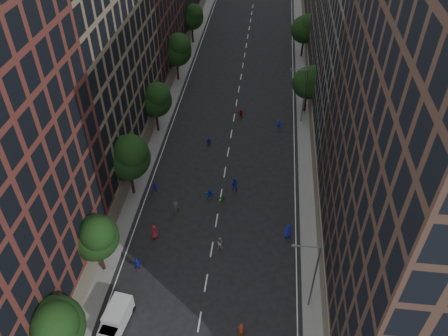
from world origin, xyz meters
name	(u,v)px	position (x,y,z in m)	size (l,w,h in m)	color
ground	(231,136)	(0.00, 40.00, 0.00)	(240.00, 240.00, 0.00)	black
sidewalk_left	(164,104)	(-12.00, 47.50, 0.07)	(4.00, 105.00, 0.15)	slate
sidewalk_right	(309,113)	(12.00, 47.50, 0.07)	(4.00, 105.00, 0.15)	slate
bldg_left_b	(73,36)	(-19.00, 35.00, 17.00)	(14.00, 26.00, 34.00)	#7F6C53
bldg_right_a	(445,152)	(19.00, 15.00, 18.00)	(14.00, 30.00, 36.00)	#462F25
bldg_right_b	(380,25)	(19.00, 44.00, 16.50)	(14.00, 28.00, 33.00)	#655E53
tree_left_0	(54,326)	(-11.01, 3.85, 5.96)	(5.20, 5.20, 8.83)	black
tree_left_1	(96,237)	(-11.02, 13.86, 5.55)	(4.80, 4.80, 8.21)	black
tree_left_2	(128,156)	(-10.99, 25.83, 6.36)	(5.60, 5.60, 9.45)	black
tree_left_3	(156,99)	(-11.02, 39.85, 5.82)	(5.00, 5.00, 8.58)	black
tree_left_4	(177,49)	(-11.00, 55.84, 6.10)	(5.40, 5.40, 9.08)	black
tree_left_5	(192,16)	(-11.02, 71.86, 5.68)	(4.80, 4.80, 8.33)	black
tree_right_a	(310,81)	(11.38, 47.85, 5.63)	(5.00, 5.00, 8.39)	black
tree_right_b	(306,28)	(11.39, 67.85, 5.96)	(5.20, 5.20, 8.83)	black
streetlamp_near	(312,274)	(10.37, 12.00, 5.17)	(2.64, 0.22, 9.06)	#595B60
streetlamp_far	(303,93)	(10.37, 45.00, 5.17)	(2.64, 0.22, 9.06)	#595B60
cargo_van	(117,317)	(-7.79, 7.88, 1.19)	(2.56, 4.45, 2.25)	silver
skater_4	(137,264)	(-7.54, 14.41, 0.90)	(1.05, 0.44, 1.80)	#1422A7
skater_6	(155,232)	(-6.73, 19.00, 0.96)	(0.93, 0.61, 1.91)	maroon
skater_7	(241,330)	(4.14, 8.04, 0.97)	(0.71, 0.46, 1.94)	maroon
skater_8	(220,243)	(0.88, 18.37, 0.79)	(0.77, 0.60, 1.58)	beige
skater_9	(176,207)	(-5.15, 23.39, 0.77)	(1.00, 0.57, 1.55)	#414246
skater_10	(222,200)	(0.41, 25.09, 0.88)	(1.03, 0.43, 1.76)	#1E621D
skater_11	(210,194)	(-1.34, 26.09, 0.78)	(1.45, 0.46, 1.57)	#163CB8
skater_12	(288,231)	(8.50, 20.85, 0.94)	(0.92, 0.60, 1.89)	#1518AA
skater_13	(155,188)	(-8.50, 26.45, 0.83)	(0.61, 0.40, 1.67)	#13169A
skater_14	(234,185)	(1.61, 28.03, 0.97)	(0.95, 0.74, 1.95)	#131E9F
skater_15	(279,125)	(7.14, 42.28, 0.90)	(1.16, 0.67, 1.80)	#13229C
skater_16	(209,143)	(-2.94, 36.78, 0.79)	(0.93, 0.39, 1.59)	#122195
skater_17	(241,114)	(1.06, 45.08, 0.76)	(1.41, 0.45, 1.52)	maroon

